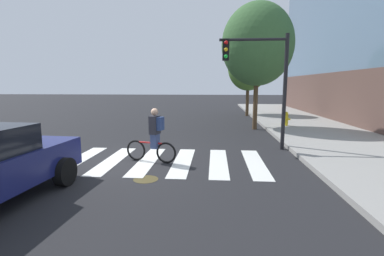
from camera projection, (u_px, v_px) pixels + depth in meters
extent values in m
plane|color=black|center=(128.00, 161.00, 8.91)|extent=(120.00, 120.00, 0.00)
cube|color=silver|center=(14.00, 158.00, 9.21)|extent=(0.55, 3.32, 0.01)
cube|color=silver|center=(47.00, 159.00, 9.12)|extent=(0.55, 3.32, 0.01)
cube|color=silver|center=(80.00, 159.00, 9.03)|extent=(0.55, 3.32, 0.01)
cube|color=silver|center=(113.00, 160.00, 8.94)|extent=(0.55, 3.32, 0.01)
cube|color=silver|center=(148.00, 161.00, 8.86)|extent=(0.55, 3.32, 0.01)
cube|color=silver|center=(183.00, 162.00, 8.77)|extent=(0.55, 3.32, 0.01)
cube|color=silver|center=(219.00, 162.00, 8.68)|extent=(0.55, 3.32, 0.01)
cube|color=silver|center=(255.00, 163.00, 8.59)|extent=(0.55, 3.32, 0.01)
cylinder|color=#473D1E|center=(146.00, 179.00, 7.14)|extent=(0.64, 0.64, 0.01)
cylinder|color=black|center=(65.00, 172.00, 6.66)|extent=(0.29, 0.69, 0.68)
torus|color=black|center=(166.00, 153.00, 8.56)|extent=(0.65, 0.22, 0.66)
torus|color=black|center=(136.00, 150.00, 8.90)|extent=(0.65, 0.22, 0.66)
cylinder|color=red|center=(151.00, 143.00, 8.69)|extent=(0.88, 0.27, 0.05)
cylinder|color=red|center=(155.00, 141.00, 8.62)|extent=(0.04, 0.04, 0.45)
cube|color=#384772|center=(155.00, 139.00, 8.62)|extent=(0.26, 0.32, 0.56)
cube|color=#26262D|center=(155.00, 125.00, 8.55)|extent=(0.32, 0.41, 0.56)
sphere|color=tan|center=(155.00, 112.00, 8.49)|extent=(0.22, 0.22, 0.22)
cube|color=navy|center=(160.00, 124.00, 8.48)|extent=(0.22, 0.31, 0.40)
cylinder|color=black|center=(285.00, 93.00, 10.14)|extent=(0.14, 0.14, 4.20)
cylinder|color=black|center=(253.00, 39.00, 9.94)|extent=(2.40, 0.10, 0.10)
cube|color=black|center=(226.00, 50.00, 10.07)|extent=(0.24, 0.20, 0.76)
sphere|color=red|center=(226.00, 43.00, 9.93)|extent=(0.14, 0.14, 0.14)
sphere|color=gold|center=(226.00, 49.00, 9.96)|extent=(0.14, 0.14, 0.14)
sphere|color=green|center=(226.00, 56.00, 10.00)|extent=(0.14, 0.14, 0.14)
cylinder|color=gold|center=(286.00, 120.00, 15.48)|extent=(0.22, 0.22, 0.65)
sphere|color=gold|center=(286.00, 113.00, 15.42)|extent=(0.18, 0.18, 0.18)
cylinder|color=gold|center=(289.00, 119.00, 15.46)|extent=(0.12, 0.09, 0.09)
cylinder|color=#4C3823|center=(255.00, 102.00, 14.96)|extent=(0.24, 0.24, 2.99)
ellipsoid|color=#386033|center=(257.00, 44.00, 14.50)|extent=(3.72, 3.72, 4.28)
cylinder|color=#4C3823|center=(247.00, 100.00, 21.63)|extent=(0.24, 0.24, 2.50)
ellipsoid|color=#47722D|center=(248.00, 67.00, 21.24)|extent=(3.11, 3.11, 3.57)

